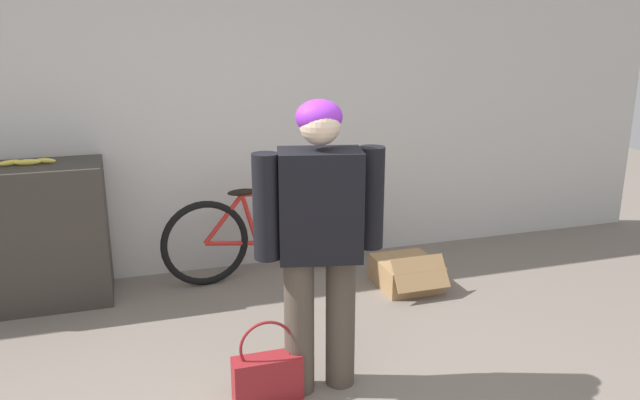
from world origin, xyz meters
TOP-DOWN VIEW (x-y plane):
  - wall_back at (0.00, 2.64)m, footprint 8.00×0.07m
  - side_shelf at (-1.32, 2.34)m, footprint 1.08×0.50m
  - person at (0.30, 0.74)m, footprint 0.68×0.34m
  - bicycle at (0.42, 2.33)m, footprint 1.70×0.46m
  - banana at (-1.24, 2.36)m, footprint 0.37×0.10m
  - handbag at (-0.00, 0.70)m, footprint 0.36×0.13m
  - cardboard_box at (1.32, 1.82)m, footprint 0.43×0.54m

SIDE VIEW (x-z plane):
  - cardboard_box at x=1.32m, z-range -0.04..0.24m
  - handbag at x=0.00m, z-range -0.08..0.36m
  - bicycle at x=0.42m, z-range -0.01..0.71m
  - side_shelf at x=-1.32m, z-range 0.00..0.99m
  - person at x=0.30m, z-range 0.12..1.67m
  - banana at x=-1.24m, z-range 0.99..1.03m
  - wall_back at x=0.00m, z-range 0.00..2.60m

